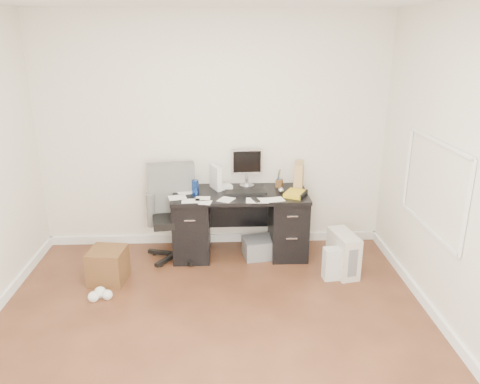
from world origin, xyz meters
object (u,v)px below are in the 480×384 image
(office_chair, at_px, (174,214))
(wicker_basket, at_px, (108,265))
(desk, at_px, (240,222))
(lcd_monitor, at_px, (247,168))
(keyboard, at_px, (246,192))
(pc_tower, at_px, (343,253))

(office_chair, relative_size, wicker_basket, 3.05)
(desk, relative_size, wicker_basket, 4.27)
(lcd_monitor, height_order, office_chair, lcd_monitor)
(keyboard, xyz_separation_m, wicker_basket, (-1.45, -0.55, -0.59))
(office_chair, height_order, pc_tower, office_chair)
(desk, xyz_separation_m, lcd_monitor, (0.09, 0.23, 0.58))
(lcd_monitor, bearing_deg, wicker_basket, -153.78)
(lcd_monitor, relative_size, wicker_basket, 1.28)
(pc_tower, height_order, wicker_basket, pc_tower)
(desk, height_order, keyboard, keyboard)
(lcd_monitor, relative_size, pc_tower, 1.00)
(office_chair, xyz_separation_m, pc_tower, (1.82, -0.43, -0.31))
(desk, relative_size, keyboard, 3.27)
(desk, bearing_deg, office_chair, -174.51)
(office_chair, distance_m, pc_tower, 1.89)
(desk, bearing_deg, keyboard, -25.69)
(office_chair, bearing_deg, keyboard, -6.81)
(lcd_monitor, height_order, pc_tower, lcd_monitor)
(office_chair, bearing_deg, desk, -4.40)
(keyboard, xyz_separation_m, pc_tower, (1.02, -0.47, -0.54))
(desk, bearing_deg, lcd_monitor, 69.36)
(pc_tower, bearing_deg, lcd_monitor, 132.24)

